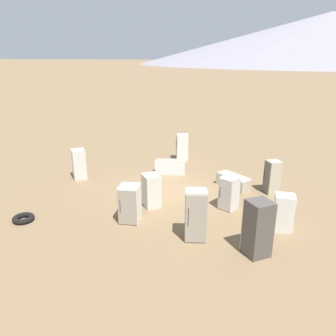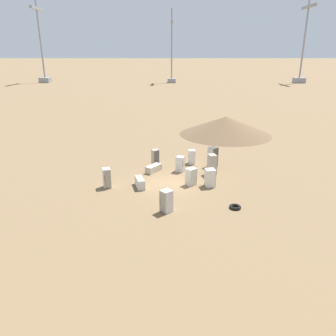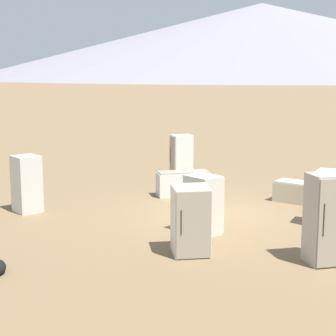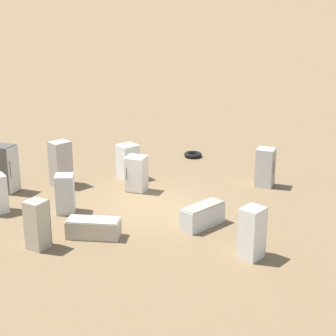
{
  "view_description": "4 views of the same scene",
  "coord_description": "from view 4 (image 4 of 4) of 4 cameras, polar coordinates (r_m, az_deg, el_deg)",
  "views": [
    {
      "loc": [
        4.37,
        -13.97,
        6.22
      ],
      "look_at": [
        -0.48,
        1.2,
        0.73
      ],
      "focal_mm": 35.0,
      "sensor_mm": 36.0,
      "label": 1
    },
    {
      "loc": [
        -25.46,
        0.13,
        10.51
      ],
      "look_at": [
        -0.84,
        0.08,
        1.68
      ],
      "focal_mm": 35.0,
      "sensor_mm": 36.0,
      "label": 2
    },
    {
      "loc": [
        -0.81,
        -14.97,
        3.9
      ],
      "look_at": [
        -1.13,
        -1.15,
        1.49
      ],
      "focal_mm": 60.0,
      "sensor_mm": 36.0,
      "label": 3
    },
    {
      "loc": [
        8.8,
        17.23,
        7.9
      ],
      "look_at": [
        -1.24,
        -0.99,
        1.04
      ],
      "focal_mm": 60.0,
      "sensor_mm": 36.0,
      "label": 4
    }
  ],
  "objects": [
    {
      "name": "ground_plane",
      "position": [
        20.9,
        -1.67,
        -3.96
      ],
      "size": [
        1000.0,
        1000.0,
        0.0
      ],
      "primitive_type": "plane",
      "color": "brown"
    },
    {
      "name": "discarded_fridge_9",
      "position": [
        22.29,
        -3.24,
        -0.57
      ],
      "size": [
        0.99,
        1.0,
        1.43
      ],
      "rotation": [
        0.0,
        0.0,
        5.43
      ],
      "color": "beige",
      "rests_on": "ground_plane"
    },
    {
      "name": "discarded_fridge_2",
      "position": [
        17.06,
        8.55,
        -6.53
      ],
      "size": [
        0.87,
        0.79,
        1.62
      ],
      "rotation": [
        0.0,
        0.0,
        1.91
      ],
      "color": "silver",
      "rests_on": "ground_plane"
    },
    {
      "name": "discarded_fridge_4",
      "position": [
        19.19,
        3.55,
        -4.84
      ],
      "size": [
        1.74,
        1.01,
        0.78
      ],
      "rotation": [
        0.0,
        0.0,
        1.83
      ],
      "color": "silver",
      "rests_on": "ground_plane"
    },
    {
      "name": "discarded_fridge_1",
      "position": [
        22.99,
        -16.13,
        -0.08
      ],
      "size": [
        1.04,
        1.05,
        1.9
      ],
      "rotation": [
        0.0,
        0.0,
        0.7
      ],
      "color": "#4C4742",
      "rests_on": "ground_plane"
    },
    {
      "name": "discarded_fridge_5",
      "position": [
        20.5,
        -10.41,
        -2.58
      ],
      "size": [
        0.86,
        0.89,
        1.43
      ],
      "rotation": [
        0.0,
        0.0,
        2.71
      ],
      "color": "silver",
      "rests_on": "ground_plane"
    },
    {
      "name": "scrap_tire",
      "position": [
        26.85,
        2.55,
        1.36
      ],
      "size": [
        0.84,
        0.84,
        0.21
      ],
      "color": "black",
      "rests_on": "ground_plane"
    },
    {
      "name": "discarded_fridge_7",
      "position": [
        17.94,
        -13.13,
        -5.61
      ],
      "size": [
        0.82,
        0.8,
        1.58
      ],
      "rotation": [
        0.0,
        0.0,
        2.1
      ],
      "color": "#B2A88E",
      "rests_on": "ground_plane"
    },
    {
      "name": "discarded_fridge_10",
      "position": [
        23.11,
        9.86,
        0.06
      ],
      "size": [
        0.96,
        0.97,
        1.59
      ],
      "rotation": [
        0.0,
        0.0,
        0.7
      ],
      "color": "silver",
      "rests_on": "ground_plane"
    },
    {
      "name": "discarded_fridge_0",
      "position": [
        18.54,
        -7.58,
        -6.07
      ],
      "size": [
        1.81,
        1.56,
        0.63
      ],
      "rotation": [
        0.0,
        0.0,
        0.95
      ],
      "color": "#B2A88E",
      "rests_on": "ground_plane"
    },
    {
      "name": "discarded_fridge_6",
      "position": [
        23.74,
        -4.13,
        0.65
      ],
      "size": [
        0.87,
        0.9,
        1.48
      ],
      "rotation": [
        0.0,
        0.0,
        3.3
      ],
      "color": "silver",
      "rests_on": "ground_plane"
    },
    {
      "name": "discarded_fridge_3",
      "position": [
        23.2,
        -10.86,
        0.43
      ],
      "size": [
        0.89,
        0.84,
        1.86
      ],
      "rotation": [
        0.0,
        0.0,
        3.4
      ],
      "color": "#A89E93",
      "rests_on": "ground_plane"
    }
  ]
}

